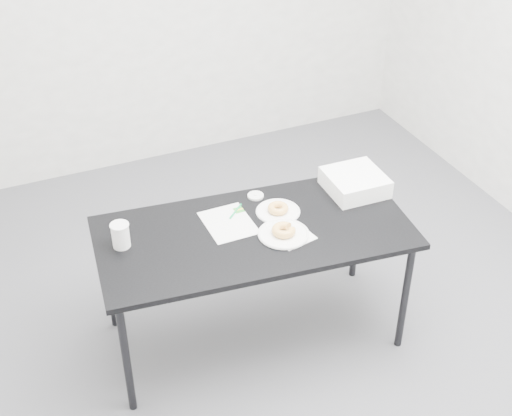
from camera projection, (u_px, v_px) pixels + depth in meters
name	position (u px, v px, depth m)	size (l,w,h in m)	color
floor	(263.00, 321.00, 4.02)	(4.00, 4.00, 0.00)	#48484D
table	(254.00, 239.00, 3.56)	(1.63, 0.90, 0.71)	black
scorecard	(228.00, 223.00, 3.58)	(0.23, 0.29, 0.00)	white
logo_patch	(239.00, 210.00, 3.67)	(0.05, 0.05, 0.00)	green
pen	(236.00, 211.00, 3.65)	(0.01, 0.01, 0.14)	#0D954D
napkin	(293.00, 236.00, 3.49)	(0.18, 0.18, 0.00)	white
plate_near	(284.00, 234.00, 3.49)	(0.25, 0.25, 0.01)	white
donut_near	(284.00, 230.00, 3.48)	(0.12, 0.12, 0.04)	gold
plate_far	(278.00, 212.00, 3.66)	(0.23, 0.23, 0.01)	white
donut_far	(278.00, 208.00, 3.65)	(0.11, 0.11, 0.04)	gold
coffee_cup	(121.00, 235.00, 3.39)	(0.09, 0.09, 0.13)	white
cup_lid	(256.00, 196.00, 3.77)	(0.09, 0.09, 0.01)	white
bakery_box	(355.00, 182.00, 3.80)	(0.29, 0.29, 0.10)	white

